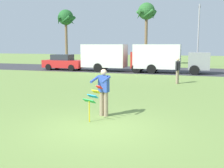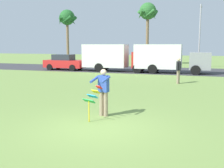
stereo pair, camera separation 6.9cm
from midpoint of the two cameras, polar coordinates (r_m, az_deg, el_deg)
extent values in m
plane|color=olive|center=(8.79, -3.17, -9.04)|extent=(120.00, 120.00, 0.00)
cube|color=#38383D|center=(28.08, 11.28, 2.75)|extent=(120.00, 8.00, 0.01)
cylinder|color=gray|center=(10.01, -1.46, -4.22)|extent=(0.16, 0.16, 0.90)
cylinder|color=gray|center=(10.09, -2.35, -4.12)|extent=(0.16, 0.16, 0.90)
cube|color=#2D4CA5|center=(9.92, -1.93, 0.07)|extent=(0.39, 0.28, 0.60)
sphere|color=beige|center=(9.87, -1.94, 2.48)|extent=(0.22, 0.22, 0.22)
cylinder|color=#2D4CA5|center=(9.57, -1.50, 0.88)|extent=(0.19, 0.59, 0.24)
cylinder|color=#2D4CA5|center=(9.79, -3.76, 1.03)|extent=(0.19, 0.59, 0.24)
cube|color=red|center=(9.52, -2.88, -0.66)|extent=(0.26, 0.22, 0.12)
cube|color=yellow|center=(9.43, -3.57, -1.60)|extent=(0.35, 0.26, 0.12)
cube|color=#1E99D8|center=(9.35, -4.27, -2.55)|extent=(0.44, 0.30, 0.12)
cube|color=green|center=(9.26, -4.98, -3.52)|extent=(0.52, 0.34, 0.12)
cylinder|color=yellow|center=(9.34, -4.96, -5.69)|extent=(0.04, 0.04, 0.72)
cube|color=red|center=(28.70, -10.08, 4.17)|extent=(4.26, 1.86, 0.76)
cube|color=#282D38|center=(28.74, -10.37, 5.48)|extent=(2.07, 1.47, 0.60)
cylinder|color=black|center=(28.83, -7.01, 3.61)|extent=(0.65, 0.24, 0.64)
cylinder|color=black|center=(27.40, -8.52, 3.34)|extent=(0.65, 0.24, 0.64)
cylinder|color=black|center=(30.08, -11.46, 3.70)|extent=(0.65, 0.24, 0.64)
cylinder|color=black|center=(28.71, -13.12, 3.44)|extent=(0.65, 0.24, 0.64)
cube|color=#B2231E|center=(25.98, 6.16, 5.01)|extent=(1.82, 1.92, 1.50)
cube|color=silver|center=(26.89, -1.65, 5.90)|extent=(4.23, 2.06, 2.20)
cylinder|color=black|center=(27.00, 5.76, 3.54)|extent=(0.84, 0.29, 0.84)
cylinder|color=black|center=(25.20, 4.96, 3.21)|extent=(0.84, 0.29, 0.84)
cylinder|color=black|center=(27.94, -1.74, 3.73)|extent=(0.84, 0.29, 0.84)
cylinder|color=black|center=(26.20, -3.01, 3.42)|extent=(0.84, 0.29, 0.84)
cube|color=gray|center=(25.48, 17.55, 4.61)|extent=(1.82, 1.92, 1.50)
cube|color=silver|center=(25.68, 9.27, 5.69)|extent=(4.22, 2.04, 2.20)
cylinder|color=black|center=(26.45, 16.70, 3.13)|extent=(0.84, 0.29, 0.84)
cylinder|color=black|center=(24.61, 16.69, 2.78)|extent=(0.84, 0.29, 0.84)
cylinder|color=black|center=(26.71, 8.72, 3.43)|extent=(0.84, 0.29, 0.84)
cylinder|color=black|center=(24.89, 8.12, 3.10)|extent=(0.84, 0.29, 0.84)
cylinder|color=brown|center=(38.98, -9.53, 8.76)|extent=(0.36, 0.36, 6.09)
sphere|color=#236028|center=(39.15, -9.64, 13.51)|extent=(2.10, 2.10, 2.10)
cone|color=#236028|center=(38.69, -8.34, 12.94)|extent=(0.44, 1.56, 1.28)
cone|color=#236028|center=(39.79, -8.64, 12.80)|extent=(1.62, 0.90, 1.28)
cone|color=#236028|center=(39.95, -10.26, 12.74)|extent=(1.27, 1.52, 1.28)
cone|color=#236028|center=(38.97, -11.04, 12.84)|extent=(1.27, 1.52, 1.28)
cone|color=#236028|center=(38.17, -9.85, 12.97)|extent=(1.62, 0.90, 1.28)
cylinder|color=brown|center=(35.40, 7.03, 9.23)|extent=(0.36, 0.36, 6.53)
sphere|color=#2D6B2D|center=(35.64, 7.14, 14.81)|extent=(2.10, 2.10, 2.10)
cone|color=#2D6B2D|center=(35.43, 8.68, 14.08)|extent=(0.44, 1.56, 1.28)
cone|color=#2D6B2D|center=(36.42, 7.85, 13.94)|extent=(1.62, 0.90, 1.28)
cone|color=#2D6B2D|center=(36.28, 6.05, 13.99)|extent=(1.27, 1.52, 1.28)
cone|color=#2D6B2D|center=(35.19, 5.68, 14.18)|extent=(1.27, 1.52, 1.28)
cone|color=#2D6B2D|center=(34.65, 7.34, 14.24)|extent=(1.62, 0.90, 1.28)
cylinder|color=#9E9EA3|center=(32.37, 17.44, 9.43)|extent=(0.16, 0.16, 7.00)
cylinder|color=#9E9EA3|center=(33.33, 17.70, 15.24)|extent=(0.10, 1.40, 0.10)
cube|color=#4C4C51|center=(33.97, 17.70, 15.04)|extent=(0.24, 0.44, 0.16)
cylinder|color=gray|center=(18.80, 13.27, 1.42)|extent=(0.16, 0.16, 0.90)
cylinder|color=gray|center=(18.97, 13.41, 1.47)|extent=(0.16, 0.16, 0.90)
cube|color=black|center=(18.81, 13.42, 3.71)|extent=(0.29, 0.40, 0.60)
sphere|color=beige|center=(18.79, 13.46, 4.99)|extent=(0.22, 0.22, 0.22)
cylinder|color=black|center=(18.59, 13.21, 3.56)|extent=(0.09, 0.09, 0.58)
cylinder|color=black|center=(19.05, 13.61, 3.65)|extent=(0.09, 0.09, 0.58)
camera|label=1|loc=(0.03, -90.18, -0.03)|focal=43.96mm
camera|label=2|loc=(0.03, 89.82, 0.03)|focal=43.96mm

